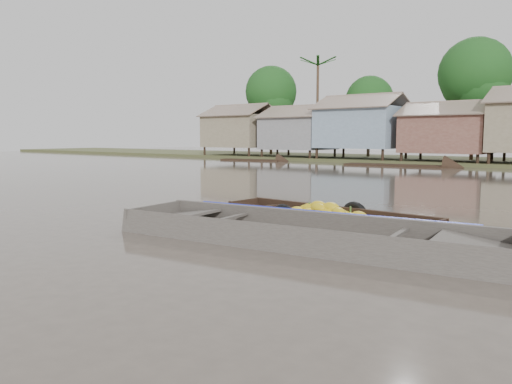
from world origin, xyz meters
The scene contains 3 objects.
ground centered at (0.00, 0.00, 0.00)m, with size 120.00×120.00×0.00m, color #4D443B.
banana_boat centered at (1.46, 2.58, 0.14)m, with size 5.41×1.69×0.76m.
viewer_boat centered at (2.19, 0.52, 0.06)m, with size 7.83×2.82×0.62m.
Camera 1 is at (7.25, -7.54, 2.06)m, focal length 35.00 mm.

